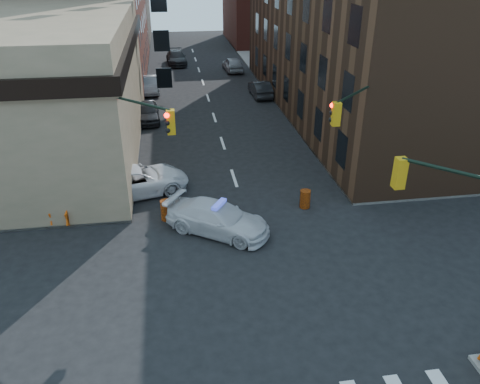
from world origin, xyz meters
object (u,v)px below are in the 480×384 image
object	(u,v)px
parked_car_wnear	(148,112)
parked_car_wfar	(150,85)
parked_car_enear	(260,89)
pedestrian_a	(100,196)
barrel_road	(305,199)
pedestrian_b	(67,188)
barrel_bank	(167,210)
police_car	(218,218)
pickup	(137,181)
barricade_nw_a	(103,201)

from	to	relation	value
parked_car_wnear	parked_car_wfar	bearing A→B (deg)	87.22
parked_car_enear	pedestrian_a	distance (m)	24.44
barrel_road	pedestrian_b	bearing A→B (deg)	170.17
barrel_road	barrel_bank	distance (m)	7.50
barrel_bank	barrel_road	bearing A→B (deg)	1.34
police_car	parked_car_wnear	bearing A→B (deg)	45.45
pickup	barrel_bank	world-z (taller)	pickup
pedestrian_b	barricade_nw_a	size ratio (longest dim) A/B	1.54
pedestrian_a	barrel_road	size ratio (longest dim) A/B	1.69
barricade_nw_a	pedestrian_a	bearing A→B (deg)	-118.13
parked_car_enear	barrel_road	size ratio (longest dim) A/B	4.45
parked_car_enear	pedestrian_b	xyz separation A→B (m)	(-14.53, -19.77, 0.29)
parked_car_wnear	barrel_road	world-z (taller)	parked_car_wnear
pedestrian_a	barrel_bank	distance (m)	3.73
pickup	pedestrian_a	size ratio (longest dim) A/B	3.44
pickup	parked_car_enear	world-z (taller)	pickup
parked_car_wfar	barricade_nw_a	bearing A→B (deg)	-99.12
parked_car_wnear	pedestrian_b	distance (m)	14.50
pedestrian_a	pedestrian_b	distance (m)	2.16
parked_car_enear	barricade_nw_a	world-z (taller)	parked_car_enear
barricade_nw_a	police_car	bearing A→B (deg)	-25.21
police_car	barrel_road	bearing A→B (deg)	-36.64
barrel_road	barrel_bank	xyz separation A→B (m)	(-7.49, -0.17, 0.04)
pickup	parked_car_wfar	distance (m)	21.97
pickup	parked_car_wnear	distance (m)	13.12
pickup	barrel_road	size ratio (longest dim) A/B	5.81
barricade_nw_a	pickup	bearing A→B (deg)	48.04
barrel_bank	barricade_nw_a	xyz separation A→B (m)	(-3.35, 1.48, 0.03)
pedestrian_a	parked_car_enear	bearing A→B (deg)	78.21
parked_car_enear	barrel_road	xyz separation A→B (m)	(-1.72, -21.99, -0.24)
police_car	pedestrian_a	xyz separation A→B (m)	(-5.99, 2.91, 0.24)
police_car	barricade_nw_a	size ratio (longest dim) A/B	4.62
police_car	parked_car_wfar	xyz separation A→B (m)	(-3.84, 26.83, 0.00)
parked_car_wfar	pedestrian_a	distance (m)	24.01
parked_car_enear	barrel_bank	xyz separation A→B (m)	(-9.21, -22.17, -0.20)
parked_car_wnear	parked_car_enear	distance (m)	12.05
pedestrian_a	barricade_nw_a	distance (m)	0.49
parked_car_wfar	barrel_road	bearing A→B (deg)	-74.82
parked_car_wfar	parked_car_enear	world-z (taller)	parked_car_wfar
barrel_bank	pedestrian_b	bearing A→B (deg)	155.76
parked_car_wnear	barricade_nw_a	bearing A→B (deg)	-100.53
police_car	barrel_bank	size ratio (longest dim) A/B	4.84
police_car	barrel_road	distance (m)	5.31
pedestrian_a	barricade_nw_a	xyz separation A→B (m)	(0.12, 0.20, -0.43)
pedestrian_b	barrel_road	distance (m)	13.02
police_car	barricade_nw_a	world-z (taller)	police_car
parked_car_wnear	pickup	bearing A→B (deg)	-94.09
police_car	parked_car_enear	bearing A→B (deg)	17.66
parked_car_wnear	barrel_road	size ratio (longest dim) A/B	4.50
parked_car_wnear	police_car	bearing A→B (deg)	-80.71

